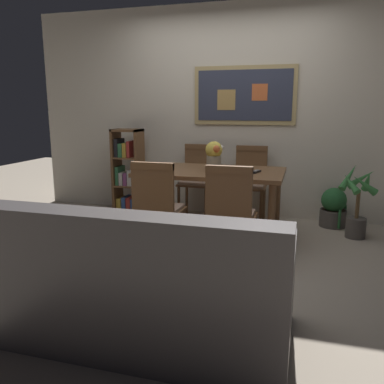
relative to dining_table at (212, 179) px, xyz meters
The scene contains 13 objects.
ground_plane 0.81m from the dining_table, 92.97° to the right, with size 12.00×12.00×0.00m, color tan.
wall_back_with_painting 1.25m from the dining_table, 91.20° to the left, with size 5.20×0.14×2.60m.
dining_table is the anchor object (origin of this frame).
dining_chair_near_right 0.85m from the dining_table, 65.92° to the right, with size 0.40×0.41×0.91m.
dining_chair_near_left 0.82m from the dining_table, 113.24° to the right, with size 0.40×0.41×0.91m.
dining_chair_far_right 0.83m from the dining_table, 69.06° to the left, with size 0.40×0.41×0.91m.
dining_chair_far_left 0.87m from the dining_table, 114.78° to the left, with size 0.40×0.41×0.91m.
leather_couch 1.97m from the dining_table, 90.15° to the right, with size 1.80×0.84×0.84m.
bookshelf 1.47m from the dining_table, 150.68° to the left, with size 0.36×0.28×1.09m.
potted_ivy 1.56m from the dining_table, 31.84° to the left, with size 0.30×0.32×0.46m.
potted_palm 1.56m from the dining_table, 16.23° to the left, with size 0.40×0.42×0.79m.
flower_vase 0.26m from the dining_table, 13.53° to the right, with size 0.18×0.19×0.30m.
tv_remote 0.48m from the dining_table, ahead, with size 0.08×0.16×0.02m.
Camera 1 is at (0.95, -3.46, 1.37)m, focal length 37.16 mm.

